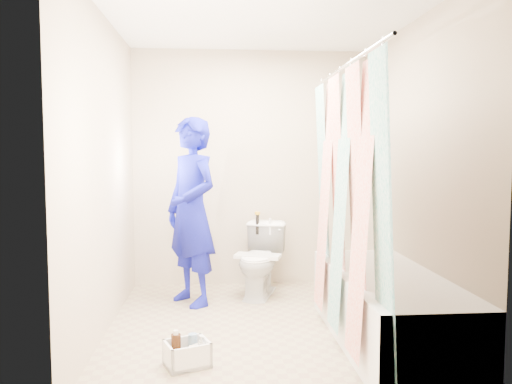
{
  "coord_description": "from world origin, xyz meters",
  "views": [
    {
      "loc": [
        -0.37,
        -3.82,
        1.36
      ],
      "look_at": [
        -0.03,
        0.33,
        1.03
      ],
      "focal_mm": 35.0,
      "sensor_mm": 36.0,
      "label": 1
    }
  ],
  "objects": [
    {
      "name": "floor",
      "position": [
        0.0,
        0.0,
        0.0
      ],
      "size": [
        2.6,
        2.6,
        0.0
      ],
      "primitive_type": "plane",
      "color": "tan",
      "rests_on": "ground"
    },
    {
      "name": "ceiling",
      "position": [
        0.0,
        0.0,
        2.4
      ],
      "size": [
        2.4,
        2.6,
        0.02
      ],
      "primitive_type": "cube",
      "color": "white",
      "rests_on": "wall_back"
    },
    {
      "name": "wall_back",
      "position": [
        0.0,
        1.3,
        1.2
      ],
      "size": [
        2.4,
        0.02,
        2.4
      ],
      "primitive_type": "cube",
      "color": "#C0AD94",
      "rests_on": "ground"
    },
    {
      "name": "wall_front",
      "position": [
        0.0,
        -1.3,
        1.2
      ],
      "size": [
        2.4,
        0.02,
        2.4
      ],
      "primitive_type": "cube",
      "color": "#C0AD94",
      "rests_on": "ground"
    },
    {
      "name": "wall_left",
      "position": [
        -1.2,
        0.0,
        1.2
      ],
      "size": [
        0.02,
        2.6,
        2.4
      ],
      "primitive_type": "cube",
      "color": "#C0AD94",
      "rests_on": "ground"
    },
    {
      "name": "wall_right",
      "position": [
        1.2,
        0.0,
        1.2
      ],
      "size": [
        0.02,
        2.6,
        2.4
      ],
      "primitive_type": "cube",
      "color": "#C0AD94",
      "rests_on": "ground"
    },
    {
      "name": "bathtub",
      "position": [
        0.85,
        -0.43,
        0.27
      ],
      "size": [
        0.7,
        1.75,
        0.5
      ],
      "color": "white",
      "rests_on": "ground"
    },
    {
      "name": "curtain_rod",
      "position": [
        0.52,
        -0.43,
        1.95
      ],
      "size": [
        0.02,
        1.9,
        0.02
      ],
      "primitive_type": "cylinder",
      "rotation": [
        1.57,
        0.0,
        0.0
      ],
      "color": "silver",
      "rests_on": "wall_back"
    },
    {
      "name": "shower_curtain",
      "position": [
        0.52,
        -0.43,
        1.02
      ],
      "size": [
        0.06,
        1.75,
        1.8
      ],
      "primitive_type": "cube",
      "color": "white",
      "rests_on": "curtain_rod"
    },
    {
      "name": "toilet",
      "position": [
        0.05,
        0.85,
        0.34
      ],
      "size": [
        0.58,
        0.76,
        0.69
      ],
      "primitive_type": "imported",
      "rotation": [
        0.0,
        0.0,
        -0.32
      ],
      "color": "white",
      "rests_on": "ground"
    },
    {
      "name": "tank_lid",
      "position": [
        0.02,
        0.74,
        0.4
      ],
      "size": [
        0.46,
        0.31,
        0.03
      ],
      "primitive_type": "cube",
      "rotation": [
        0.0,
        0.0,
        -0.32
      ],
      "color": "white",
      "rests_on": "toilet"
    },
    {
      "name": "tank_internals",
      "position": [
        0.08,
        1.03,
        0.68
      ],
      "size": [
        0.16,
        0.08,
        0.22
      ],
      "color": "black",
      "rests_on": "toilet"
    },
    {
      "name": "plumber",
      "position": [
        -0.58,
        0.64,
        0.84
      ],
      "size": [
        0.69,
        0.73,
        1.68
      ],
      "primitive_type": "imported",
      "rotation": [
        0.0,
        0.0,
        -0.93
      ],
      "color": "navy",
      "rests_on": "ground"
    },
    {
      "name": "cleaning_caddy",
      "position": [
        -0.55,
        -0.7,
        0.08
      ],
      "size": [
        0.33,
        0.3,
        0.2
      ],
      "rotation": [
        0.0,
        0.0,
        0.37
      ],
      "color": "white",
      "rests_on": "ground"
    }
  ]
}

